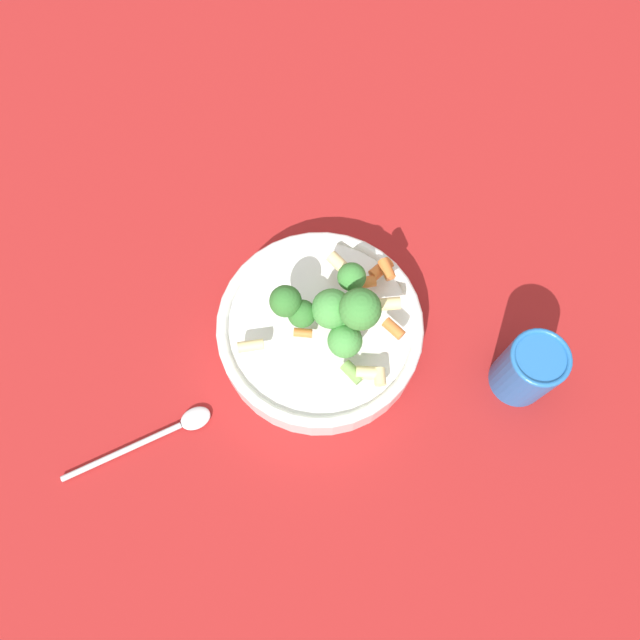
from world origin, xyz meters
TOP-DOWN VIEW (x-y plane):
  - ground_plane at (0.00, 0.00)m, footprint 3.00×3.00m
  - bowl at (0.00, 0.00)m, footprint 0.24×0.24m
  - pasta_salad at (0.01, -0.01)m, footprint 0.20×0.15m
  - cup at (0.14, -0.19)m, footprint 0.07×0.07m
  - spoon at (-0.21, 0.03)m, footprint 0.18×0.06m

SIDE VIEW (x-z plane):
  - ground_plane at x=0.00m, z-range 0.00..0.00m
  - spoon at x=-0.21m, z-range 0.00..0.01m
  - bowl at x=0.00m, z-range 0.00..0.05m
  - cup at x=0.14m, z-range 0.00..0.10m
  - pasta_salad at x=0.01m, z-range 0.05..0.14m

